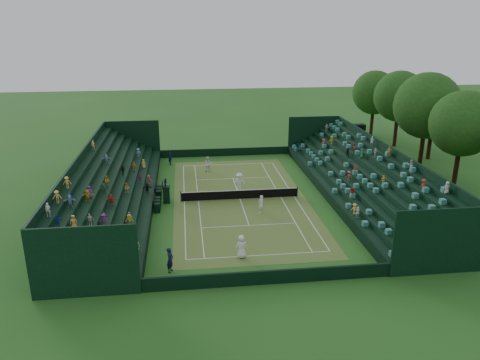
% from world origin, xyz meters
% --- Properties ---
extents(ground, '(160.00, 160.00, 0.00)m').
position_xyz_m(ground, '(0.00, 0.00, 0.00)').
color(ground, '#23561B').
rests_on(ground, ground).
extents(court_surface, '(12.97, 26.77, 0.01)m').
position_xyz_m(court_surface, '(0.00, 0.00, 0.01)').
color(court_surface, '#2C6B23').
rests_on(court_surface, ground).
extents(perimeter_wall_north, '(17.17, 0.20, 1.00)m').
position_xyz_m(perimeter_wall_north, '(0.00, 15.88, 0.50)').
color(perimeter_wall_north, black).
rests_on(perimeter_wall_north, ground).
extents(perimeter_wall_south, '(17.17, 0.20, 1.00)m').
position_xyz_m(perimeter_wall_south, '(0.00, -15.88, 0.50)').
color(perimeter_wall_south, black).
rests_on(perimeter_wall_south, ground).
extents(perimeter_wall_east, '(0.20, 31.77, 1.00)m').
position_xyz_m(perimeter_wall_east, '(8.48, 0.00, 0.50)').
color(perimeter_wall_east, black).
rests_on(perimeter_wall_east, ground).
extents(perimeter_wall_west, '(0.20, 31.77, 1.00)m').
position_xyz_m(perimeter_wall_west, '(-8.48, 0.00, 0.50)').
color(perimeter_wall_west, black).
rests_on(perimeter_wall_west, ground).
extents(north_grandstand, '(6.60, 32.00, 4.90)m').
position_xyz_m(north_grandstand, '(12.66, 0.00, 1.55)').
color(north_grandstand, black).
rests_on(north_grandstand, ground).
extents(south_grandstand, '(6.60, 32.00, 4.90)m').
position_xyz_m(south_grandstand, '(-12.66, 0.00, 1.55)').
color(south_grandstand, black).
rests_on(south_grandstand, ground).
extents(tennis_net, '(11.67, 0.10, 1.06)m').
position_xyz_m(tennis_net, '(0.00, 0.00, 0.53)').
color(tennis_net, black).
rests_on(tennis_net, ground).
extents(scoreboard_tower, '(2.00, 1.00, 3.70)m').
position_xyz_m(scoreboard_tower, '(17.75, 16.00, 3.14)').
color(scoreboard_tower, black).
rests_on(scoreboard_tower, ground).
extents(tree_row, '(9.89, 37.01, 11.39)m').
position_xyz_m(tree_row, '(23.39, 10.07, 6.77)').
color(tree_row, black).
rests_on(tree_row, ground).
extents(umpire_chair, '(0.80, 0.80, 2.50)m').
position_xyz_m(umpire_chair, '(-7.19, -0.13, 1.07)').
color(umpire_chair, black).
rests_on(umpire_chair, ground).
extents(courtside_chairs, '(0.58, 5.55, 1.26)m').
position_xyz_m(courtside_chairs, '(-8.01, 0.09, 0.48)').
color(courtside_chairs, black).
rests_on(courtside_chairs, ground).
extents(player_near_west, '(0.93, 0.65, 1.80)m').
position_xyz_m(player_near_west, '(-1.36, -12.03, 0.90)').
color(player_near_west, white).
rests_on(player_near_west, ground).
extents(player_near_east, '(0.74, 0.72, 1.72)m').
position_xyz_m(player_near_east, '(1.48, -3.70, 0.86)').
color(player_near_east, white).
rests_on(player_near_east, ground).
extents(player_far_west, '(0.93, 0.75, 1.80)m').
position_xyz_m(player_far_west, '(-2.58, 9.35, 0.90)').
color(player_far_west, white).
rests_on(player_far_west, ground).
extents(player_far_east, '(1.38, 0.99, 1.93)m').
position_xyz_m(player_far_east, '(0.22, 2.46, 0.96)').
color(player_far_east, white).
rests_on(player_far_east, ground).
extents(line_judge_north, '(0.60, 0.77, 1.87)m').
position_xyz_m(line_judge_north, '(-7.05, 12.79, 0.94)').
color(line_judge_north, black).
rests_on(line_judge_north, ground).
extents(line_judge_south, '(0.64, 0.78, 1.85)m').
position_xyz_m(line_judge_south, '(-6.57, -13.47, 0.92)').
color(line_judge_south, black).
rests_on(line_judge_south, ground).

